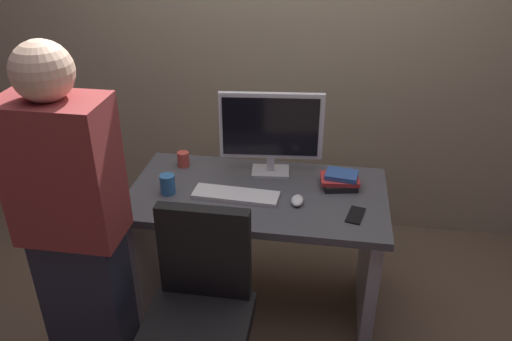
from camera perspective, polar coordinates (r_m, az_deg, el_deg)
ground_plane at (r=3.05m, az=0.15°, el=-14.14°), size 9.00×9.00×0.00m
wall_back at (r=3.23m, az=2.87°, el=18.38°), size 6.40×0.10×3.00m
desk at (r=2.74m, az=0.16°, el=-6.52°), size 1.31×0.70×0.73m
office_chair at (r=2.32m, az=-6.21°, el=-16.70°), size 0.52×0.52×0.94m
person_at_desk at (r=2.22m, az=-19.35°, el=-6.87°), size 0.40×0.24×1.64m
monitor at (r=2.67m, az=1.68°, el=4.57°), size 0.54×0.16×0.46m
keyboard at (r=2.57m, az=-2.26°, el=-2.73°), size 0.44×0.15×0.02m
mouse at (r=2.52m, az=4.61°, el=-3.34°), size 0.06×0.10×0.03m
cup_near_keyboard at (r=2.62m, az=-9.79°, el=-1.50°), size 0.08×0.08×0.10m
cup_by_monitor at (r=2.87m, az=-8.07°, el=1.25°), size 0.06×0.06×0.08m
book_stack at (r=2.68m, az=9.31°, el=-1.05°), size 0.21×0.18×0.08m
cell_phone at (r=2.47m, az=10.98°, el=-4.88°), size 0.10×0.16×0.01m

